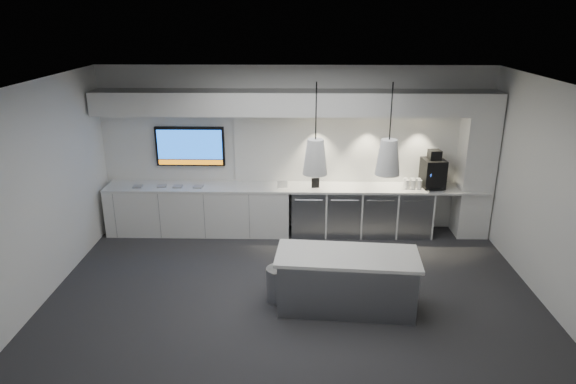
{
  "coord_description": "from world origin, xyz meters",
  "views": [
    {
      "loc": [
        0.06,
        -6.55,
        3.84
      ],
      "look_at": [
        -0.1,
        1.1,
        1.17
      ],
      "focal_mm": 32.0,
      "sensor_mm": 36.0,
      "label": 1
    }
  ],
  "objects_px": {
    "wall_tv": "(190,146)",
    "island": "(346,281)",
    "bin": "(279,284)",
    "coffee_machine": "(433,172)"
  },
  "relations": [
    {
      "from": "bin",
      "to": "coffee_machine",
      "type": "distance_m",
      "value": 3.7
    },
    {
      "from": "bin",
      "to": "coffee_machine",
      "type": "height_order",
      "value": "coffee_machine"
    },
    {
      "from": "wall_tv",
      "to": "island",
      "type": "distance_m",
      "value": 4.02
    },
    {
      "from": "island",
      "to": "coffee_machine",
      "type": "bearing_deg",
      "value": 60.6
    },
    {
      "from": "wall_tv",
      "to": "island",
      "type": "relative_size",
      "value": 0.64
    },
    {
      "from": "bin",
      "to": "coffee_machine",
      "type": "xyz_separation_m",
      "value": [
        2.66,
        2.39,
        0.93
      ]
    },
    {
      "from": "wall_tv",
      "to": "coffee_machine",
      "type": "distance_m",
      "value": 4.38
    },
    {
      "from": "island",
      "to": "bin",
      "type": "relative_size",
      "value": 3.96
    },
    {
      "from": "wall_tv",
      "to": "island",
      "type": "bearing_deg",
      "value": -47.04
    },
    {
      "from": "island",
      "to": "coffee_machine",
      "type": "distance_m",
      "value": 3.2
    }
  ]
}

